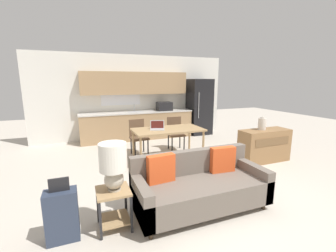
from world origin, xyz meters
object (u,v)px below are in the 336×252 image
at_px(couch, 199,186).
at_px(dining_chair_far_right, 175,132).
at_px(laptop, 157,127).
at_px(dining_table, 168,132).
at_px(vase, 262,124).
at_px(side_table, 114,203).
at_px(suitcase, 62,215).
at_px(table_lamp, 113,163).
at_px(dining_chair_far_left, 138,135).
at_px(refrigerator, 199,107).
at_px(credenza, 264,145).

relative_size(couch, dining_chair_far_right, 2.17).
xyz_separation_m(dining_chair_far_right, laptop, (-0.77, -0.72, 0.32)).
distance_m(dining_table, vase, 2.19).
bearing_deg(side_table, suitcase, -178.87).
xyz_separation_m(dining_table, suitcase, (-2.15, -2.08, -0.39)).
distance_m(couch, table_lamp, 1.33).
xyz_separation_m(vase, suitcase, (-4.18, -1.27, -0.58)).
bearing_deg(couch, laptop, 88.05).
bearing_deg(side_table, laptop, 58.21).
distance_m(side_table, dining_chair_far_left, 3.01).
distance_m(dining_table, dining_chair_far_left, 0.94).
bearing_deg(dining_chair_far_right, dining_chair_far_left, -174.19).
bearing_deg(refrigerator, couch, -119.22).
bearing_deg(dining_table, table_lamp, -126.56).
height_order(dining_table, vase, vase).
distance_m(refrigerator, table_lamp, 5.62).
bearing_deg(vase, couch, -152.10).
relative_size(dining_table, dining_chair_far_right, 1.80).
height_order(credenza, dining_chair_far_left, dining_chair_far_left).
bearing_deg(suitcase, dining_table, 44.01).
relative_size(dining_table, vase, 5.36).
relative_size(couch, side_table, 3.74).
relative_size(couch, credenza, 1.61).
xyz_separation_m(dining_table, laptop, (-0.24, 0.05, 0.11)).
height_order(refrigerator, suitcase, refrigerator).
bearing_deg(side_table, dining_chair_far_left, 69.89).
bearing_deg(dining_chair_far_right, table_lamp, -121.04).
xyz_separation_m(couch, dining_chair_far_left, (-0.21, 2.80, 0.16)).
relative_size(credenza, laptop, 3.13).
distance_m(credenza, laptop, 2.55).
relative_size(refrigerator, side_table, 3.72).
bearing_deg(vase, laptop, 159.35).
height_order(vase, laptop, vase).
height_order(side_table, dining_chair_far_left, dining_chair_far_left).
xyz_separation_m(couch, credenza, (2.42, 1.20, 0.04)).
height_order(dining_table, dining_chair_far_right, dining_chair_far_right).
height_order(refrigerator, side_table, refrigerator).
xyz_separation_m(table_lamp, vase, (3.56, 1.26, 0.02)).
bearing_deg(couch, suitcase, -178.92).
distance_m(dining_table, credenza, 2.29).
relative_size(table_lamp, vase, 2.02).
relative_size(refrigerator, dining_chair_far_right, 2.16).
bearing_deg(side_table, refrigerator, 49.82).
relative_size(side_table, suitcase, 0.66).
bearing_deg(dining_chair_far_left, laptop, -72.35).
bearing_deg(vase, dining_table, 158.24).
distance_m(couch, dining_chair_far_left, 2.81).
relative_size(dining_chair_far_left, laptop, 2.32).
height_order(couch, dining_chair_far_left, dining_chair_far_left).
relative_size(couch, vase, 6.44).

